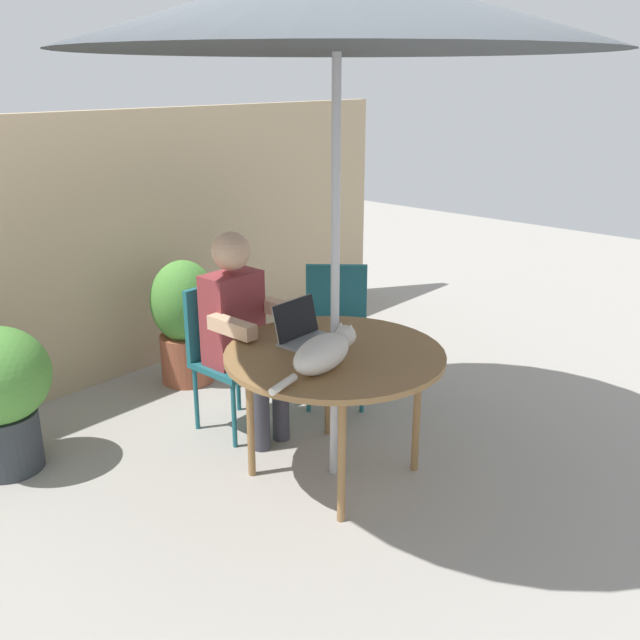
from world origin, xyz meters
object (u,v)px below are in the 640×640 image
Objects in this scene: person_seated at (241,325)px; chair_empty at (336,323)px; chair_occupied at (224,346)px; patio_umbrella at (337,6)px; cat at (324,352)px; potted_plant_by_chair at (185,317)px; patio_table at (335,361)px; laptop at (303,330)px.

chair_empty is at bearing -5.77° from person_seated.
chair_occupied is at bearing 162.87° from chair_empty.
person_seated is (0.00, 0.71, -1.65)m from patio_umbrella.
cat is (-0.20, -0.81, 0.10)m from person_seated.
patio_umbrella is 1.79m from person_seated.
cat is at bearing -105.11° from potted_plant_by_chair.
patio_table is 0.93× the size of person_seated.
person_seated reaches higher than chair_empty.
cat is 0.75× the size of potted_plant_by_chair.
patio_table is at bearing -90.00° from person_seated.
patio_umbrella is 2.90× the size of potted_plant_by_chair.
patio_table is 0.25m from laptop.
patio_table is 0.88m from chair_occupied.
chair_empty is (0.76, 0.63, -0.14)m from patio_table.
patio_umbrella reaches higher than cat.
chair_empty is 2.90× the size of laptop.
person_seated is at bearing -106.45° from potted_plant_by_chair.
potted_plant_by_chair is (0.25, 1.57, -1.86)m from patio_umbrella.
person_seated reaches higher than patio_table.
patio_umbrella is at bearing -90.00° from person_seated.
chair_empty is (0.76, -0.23, 0.00)m from chair_occupied.
chair_occupied is 0.69m from laptop.
laptop is at bearing 58.26° from cat.
chair_empty reaches higher than potted_plant_by_chair.
patio_table is 1.29× the size of chair_occupied.
patio_table is 1.60m from potted_plant_by_chair.
laptop is (0.01, -0.64, 0.25)m from chair_occupied.
person_seated is at bearing 76.34° from cat.
chair_occupied is 1.02m from cat.
person_seated is at bearing -90.00° from chair_occupied.
patio_table is at bearing -99.21° from potted_plant_by_chair.
chair_occupied is 1.01× the size of potted_plant_by_chair.
laptop is 0.35× the size of potted_plant_by_chair.
potted_plant_by_chair reaches higher than patio_table.
patio_umbrella is 2.07m from chair_empty.
chair_empty is 0.72× the size of person_seated.
potted_plant_by_chair is (0.25, 1.34, -0.30)m from laptop.
patio_umbrella is at bearing 27.39° from cat.
laptop is (0.01, 0.23, 0.11)m from patio_table.
patio_umbrella is 1.58m from laptop.
patio_table is 0.26m from cat.
laptop is at bearing 88.41° from patio_table.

